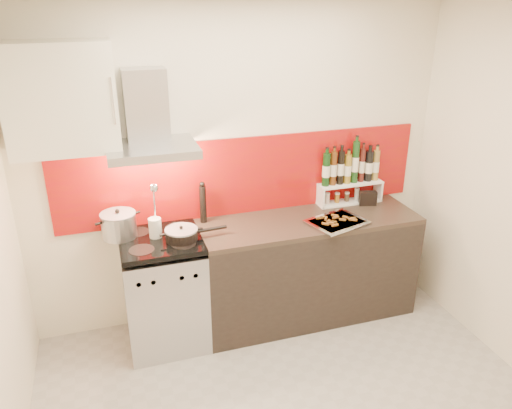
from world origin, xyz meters
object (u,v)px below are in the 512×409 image
object	(u,v)px
stock_pot	(119,225)
pepper_mill	(203,203)
baking_tray	(337,222)
range_stove	(165,292)
counter	(307,267)
saute_pan	(183,234)

from	to	relation	value
stock_pot	pepper_mill	xyz separation A→B (m)	(0.65, 0.09, 0.06)
pepper_mill	baking_tray	bearing A→B (deg)	-19.41
pepper_mill	baking_tray	world-z (taller)	pepper_mill
range_stove	counter	xyz separation A→B (m)	(1.20, 0.00, 0.01)
stock_pot	baking_tray	size ratio (longest dim) A/B	0.51
stock_pot	pepper_mill	world-z (taller)	pepper_mill
stock_pot	baking_tray	xyz separation A→B (m)	(1.65, -0.26, -0.09)
stock_pot	counter	bearing A→B (deg)	-4.39
range_stove	stock_pot	distance (m)	0.64
range_stove	stock_pot	bearing A→B (deg)	157.07
stock_pot	pepper_mill	bearing A→B (deg)	7.54
range_stove	baking_tray	world-z (taller)	baking_tray
range_stove	saute_pan	bearing A→B (deg)	-24.30
saute_pan	pepper_mill	bearing A→B (deg)	52.07
counter	stock_pot	bearing A→B (deg)	175.61
counter	range_stove	bearing A→B (deg)	-179.77
counter	saute_pan	world-z (taller)	saute_pan
counter	pepper_mill	size ratio (longest dim) A/B	5.27
stock_pot	saute_pan	world-z (taller)	stock_pot
range_stove	counter	size ratio (longest dim) A/B	0.51
counter	saute_pan	bearing A→B (deg)	-175.83
counter	pepper_mill	bearing A→B (deg)	166.40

